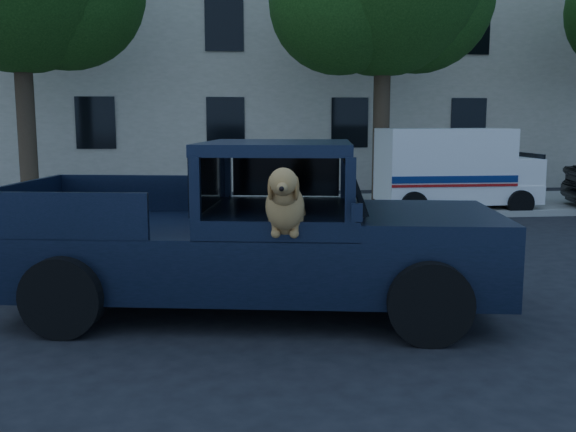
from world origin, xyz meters
name	(u,v)px	position (x,y,z in m)	size (l,w,h in m)	color
ground	(167,324)	(0.00, 0.00, 0.00)	(120.00, 120.00, 0.00)	black
far_sidewalk	(191,208)	(0.00, 9.20, 0.07)	(60.00, 4.00, 0.15)	gray
lane_stripes	(301,256)	(2.00, 3.40, 0.01)	(21.60, 0.14, 0.01)	silver
building_main	(278,58)	(3.00, 16.50, 4.50)	(26.00, 6.00, 9.00)	beige
pickup_truck	(247,254)	(0.93, 0.43, 0.68)	(5.95, 3.37, 2.02)	black
mail_truck	(453,176)	(6.47, 8.18, 0.91)	(3.79, 1.94, 2.07)	silver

